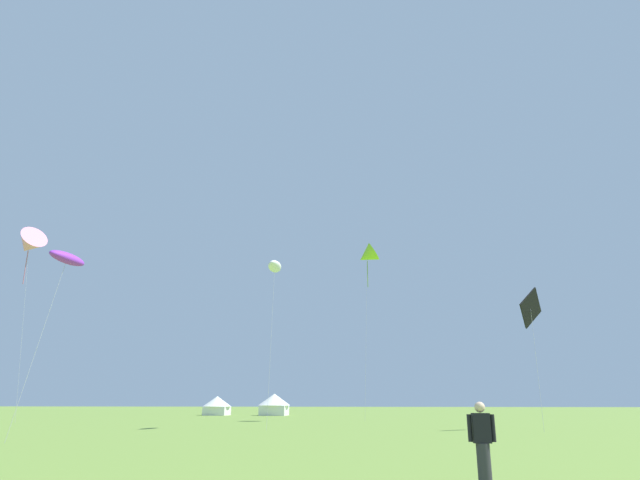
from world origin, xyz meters
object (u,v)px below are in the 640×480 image
Objects in this scene: kite_white_parafoil at (275,267)px; festival_tent_left at (217,405)px; kite_purple_parafoil at (67,258)px; kite_pink_delta at (29,244)px; kite_black_diamond at (531,308)px; festival_tent_center at (274,403)px; kite_lime_delta at (367,256)px; person_spectator at (483,446)px.

kite_white_parafoil reaches higher than festival_tent_left.
kite_purple_parafoil is 29.06m from kite_pink_delta.
festival_tent_left is at bearing 132.75° from kite_black_diamond.
kite_purple_parafoil is at bearing -152.76° from kite_black_diamond.
kite_black_diamond is 44.26m from festival_tent_center.
kite_pink_delta is at bearing -111.02° from festival_tent_left.
kite_purple_parafoil is at bearing -115.92° from kite_lime_delta.
kite_white_parafoil is 0.65× the size of kite_pink_delta.
festival_tent_left is at bearing 136.59° from kite_lime_delta.
kite_white_parafoil is 17.95m from kite_black_diamond.
kite_white_parafoil is 40.24m from festival_tent_left.
kite_pink_delta is 51.99m from person_spectator.
kite_white_parafoil is at bearing -111.25° from kite_lime_delta.
festival_tent_center is (0.20, 48.91, -7.20)m from kite_purple_parafoil.
festival_tent_center is (7.81, 0.00, 0.17)m from festival_tent_left.
kite_pink_delta is 4.75× the size of festival_tent_left.
person_spectator is at bearing -34.55° from kite_purple_parafoil.
kite_black_diamond is 0.53× the size of kite_lime_delta.
kite_lime_delta reaches higher than kite_white_parafoil.
kite_lime_delta is at bearing 95.90° from person_spectator.
kite_pink_delta is 32.89m from kite_lime_delta.
kite_pink_delta is (-26.06, 8.27, 5.09)m from kite_white_parafoil.
person_spectator is at bearing -106.02° from kite_black_diamond.
festival_tent_center is (-7.67, 35.82, -9.67)m from kite_white_parafoil.
kite_white_parafoil reaches higher than kite_purple_parafoil.
kite_lime_delta is (13.89, 28.57, 7.14)m from kite_purple_parafoil.
person_spectator is at bearing -84.10° from kite_lime_delta.
kite_pink_delta reaches higher than festival_tent_center.
festival_tent_left is (-7.61, 48.91, -7.37)m from kite_purple_parafoil.
kite_pink_delta is at bearing -167.33° from kite_lime_delta.
kite_lime_delta is at bearing 64.08° from kite_purple_parafoil.
kite_black_diamond is (25.47, 13.11, -0.97)m from kite_purple_parafoil.
festival_tent_center is at bearing 89.77° from kite_purple_parafoil.
festival_tent_center is at bearing 56.27° from kite_pink_delta.
person_spectator is 66.57m from festival_tent_left.
person_spectator is (-7.35, -25.60, -6.91)m from kite_black_diamond.
person_spectator is at bearing -42.98° from kite_pink_delta.
kite_pink_delta reaches higher than festival_tent_left.
kite_lime_delta is (32.08, 7.21, -0.43)m from kite_pink_delta.
person_spectator is at bearing -68.13° from kite_white_parafoil.
kite_white_parafoil is 3.10× the size of festival_tent_left.
festival_tent_center is at bearing 123.95° from kite_lime_delta.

